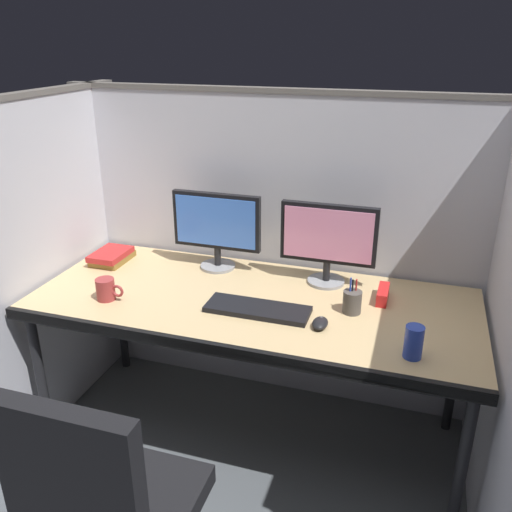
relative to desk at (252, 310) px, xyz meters
name	(u,v)px	position (x,y,z in m)	size (l,w,h in m)	color
ground_plane	(232,480)	(0.00, -0.29, -0.69)	(8.00, 8.00, 0.00)	#4C5156
cubicle_partition_rear	(280,251)	(0.00, 0.46, 0.10)	(2.21, 0.06, 1.57)	silver
cubicle_partition_left	(42,269)	(-0.99, -0.09, 0.10)	(0.06, 1.41, 1.57)	silver
cubicle_partition_right	(507,337)	(0.99, -0.09, 0.10)	(0.06, 1.41, 1.57)	silver
desk	(252,310)	(0.00, 0.00, 0.00)	(1.90, 0.80, 0.74)	tan
monitor_left	(217,226)	(-0.27, 0.28, 0.27)	(0.43, 0.17, 0.37)	gray
monitor_right	(328,239)	(0.27, 0.27, 0.27)	(0.43, 0.17, 0.37)	gray
keyboard_main	(258,309)	(0.06, -0.09, 0.06)	(0.43, 0.15, 0.02)	black
computer_mouse	(320,323)	(0.32, -0.14, 0.07)	(0.06, 0.10, 0.04)	black
red_stapler	(383,294)	(0.54, 0.17, 0.08)	(0.04, 0.15, 0.06)	red
coffee_mug	(106,289)	(-0.59, -0.18, 0.10)	(0.13, 0.08, 0.09)	#993333
pen_cup	(352,302)	(0.42, 0.02, 0.10)	(0.08, 0.08, 0.15)	#4C4742
soda_can	(414,342)	(0.68, -0.24, 0.11)	(0.07, 0.07, 0.12)	#263FB2
book_stack	(112,256)	(-0.80, 0.19, 0.08)	(0.15, 0.22, 0.06)	olive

